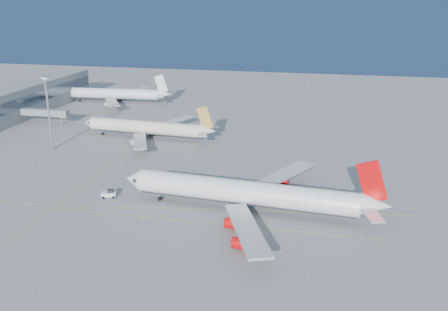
{
  "coord_description": "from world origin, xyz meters",
  "views": [
    {
      "loc": [
        34.62,
        -130.02,
        58.02
      ],
      "look_at": [
        1.55,
        22.09,
        7.0
      ],
      "focal_mm": 40.0,
      "sensor_mm": 36.0,
      "label": 1
    }
  ],
  "objects_px": {
    "pushback_tug": "(109,194)",
    "light_mast": "(48,107)",
    "airliner_virgin": "(250,193)",
    "airliner_etihad": "(148,128)",
    "airliner_third": "(117,94)"
  },
  "relations": [
    {
      "from": "pushback_tug",
      "to": "light_mast",
      "type": "height_order",
      "value": "light_mast"
    },
    {
      "from": "airliner_virgin",
      "to": "airliner_etihad",
      "type": "relative_size",
      "value": 1.26
    },
    {
      "from": "pushback_tug",
      "to": "light_mast",
      "type": "bearing_deg",
      "value": 118.21
    },
    {
      "from": "airliner_virgin",
      "to": "pushback_tug",
      "type": "relative_size",
      "value": 16.12
    },
    {
      "from": "airliner_virgin",
      "to": "airliner_third",
      "type": "relative_size",
      "value": 1.23
    },
    {
      "from": "airliner_etihad",
      "to": "light_mast",
      "type": "relative_size",
      "value": 2.1
    },
    {
      "from": "airliner_etihad",
      "to": "airliner_third",
      "type": "bearing_deg",
      "value": 127.46
    },
    {
      "from": "airliner_third",
      "to": "light_mast",
      "type": "bearing_deg",
      "value": -86.48
    },
    {
      "from": "light_mast",
      "to": "airliner_virgin",
      "type": "bearing_deg",
      "value": -26.02
    },
    {
      "from": "airliner_etihad",
      "to": "light_mast",
      "type": "height_order",
      "value": "light_mast"
    },
    {
      "from": "airliner_etihad",
      "to": "light_mast",
      "type": "bearing_deg",
      "value": -140.78
    },
    {
      "from": "airliner_third",
      "to": "pushback_tug",
      "type": "xyz_separation_m",
      "value": [
        52.58,
        -125.13,
        -3.88
      ]
    },
    {
      "from": "airliner_virgin",
      "to": "light_mast",
      "type": "bearing_deg",
      "value": 159.1
    },
    {
      "from": "airliner_etihad",
      "to": "airliner_virgin",
      "type": "bearing_deg",
      "value": -45.91
    },
    {
      "from": "airliner_virgin",
      "to": "airliner_etihad",
      "type": "distance_m",
      "value": 82.57
    }
  ]
}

